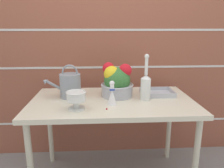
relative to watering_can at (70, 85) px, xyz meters
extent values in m
cube|color=brown|center=(0.34, 0.43, 0.26)|extent=(3.60, 0.08, 2.20)
cube|color=beige|center=(0.34, 0.39, -0.50)|extent=(3.53, 0.00, 0.02)
cube|color=beige|center=(0.34, 0.39, 0.08)|extent=(3.53, 0.00, 0.02)
cube|color=beige|center=(0.34, 0.39, 0.44)|extent=(3.53, 0.00, 0.02)
cube|color=beige|center=(0.34, -0.08, -0.12)|extent=(1.29, 0.74, 0.04)
cylinder|color=beige|center=(-0.24, -0.39, -0.49)|extent=(0.04, 0.04, 0.70)
cylinder|color=beige|center=(0.93, -0.39, -0.49)|extent=(0.04, 0.04, 0.70)
cylinder|color=beige|center=(-0.24, 0.23, -0.49)|extent=(0.04, 0.04, 0.70)
cylinder|color=beige|center=(0.93, 0.23, -0.49)|extent=(0.04, 0.04, 0.70)
cylinder|color=gray|center=(0.00, 0.00, 0.00)|extent=(0.17, 0.17, 0.20)
cylinder|color=gray|center=(-0.13, 0.00, 0.00)|extent=(0.14, 0.02, 0.09)
cone|color=gray|center=(-0.20, 0.00, 0.04)|extent=(0.05, 0.05, 0.06)
torus|color=gray|center=(0.00, 0.00, 0.11)|extent=(0.13, 0.01, 0.13)
cylinder|color=silver|center=(0.08, -0.28, -0.10)|extent=(0.12, 0.12, 0.01)
cylinder|color=silver|center=(0.08, -0.28, -0.06)|extent=(0.04, 0.04, 0.05)
sphere|color=silver|center=(0.08, -0.28, -0.06)|extent=(0.05, 0.05, 0.05)
cylinder|color=silver|center=(0.08, -0.28, -0.01)|extent=(0.13, 0.13, 0.06)
torus|color=silver|center=(0.08, -0.28, 0.02)|extent=(0.14, 0.14, 0.01)
cylinder|color=#ADADB2|center=(0.39, 0.01, -0.05)|extent=(0.26, 0.26, 0.10)
torus|color=#ADADB2|center=(0.39, 0.01, 0.00)|extent=(0.27, 0.27, 0.01)
sphere|color=#387033|center=(0.39, 0.01, 0.03)|extent=(0.22, 0.22, 0.22)
sphere|color=yellow|center=(0.34, 0.00, 0.09)|extent=(0.13, 0.13, 0.13)
sphere|color=red|center=(0.32, 0.04, 0.13)|extent=(0.10, 0.10, 0.10)
sphere|color=red|center=(0.45, 0.00, 0.12)|extent=(0.11, 0.11, 0.11)
cylinder|color=silver|center=(0.61, -0.10, -0.02)|extent=(0.08, 0.08, 0.17)
cone|color=silver|center=(0.61, -0.10, 0.09)|extent=(0.08, 0.08, 0.03)
cylinder|color=silver|center=(0.61, -0.10, 0.17)|extent=(0.03, 0.03, 0.13)
sphere|color=silver|center=(0.61, -0.10, 0.25)|extent=(0.04, 0.04, 0.04)
cone|color=white|center=(0.33, -0.20, -0.04)|extent=(0.07, 0.07, 0.12)
cylinder|color=white|center=(0.33, -0.20, 0.04)|extent=(0.03, 0.03, 0.04)
sphere|color=white|center=(0.33, -0.20, 0.06)|extent=(0.04, 0.04, 0.04)
cube|color=#193399|center=(0.33, -0.22, 0.02)|extent=(0.04, 0.01, 0.01)
cube|color=#B7B7BC|center=(0.74, 0.03, -0.10)|extent=(0.27, 0.21, 0.01)
cube|color=#B7B7BC|center=(0.74, -0.07, -0.08)|extent=(0.27, 0.01, 0.04)
cube|color=#B7B7BC|center=(0.74, 0.14, -0.08)|extent=(0.27, 0.01, 0.04)
cube|color=#B7B7BC|center=(0.60, 0.03, -0.08)|extent=(0.01, 0.21, 0.04)
cube|color=#B7B7BC|center=(0.87, 0.03, -0.08)|extent=(0.01, 0.21, 0.04)
sphere|color=red|center=(0.29, -0.30, -0.10)|extent=(0.01, 0.01, 0.01)
camera|label=1|loc=(0.25, -1.74, 0.46)|focal=35.00mm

